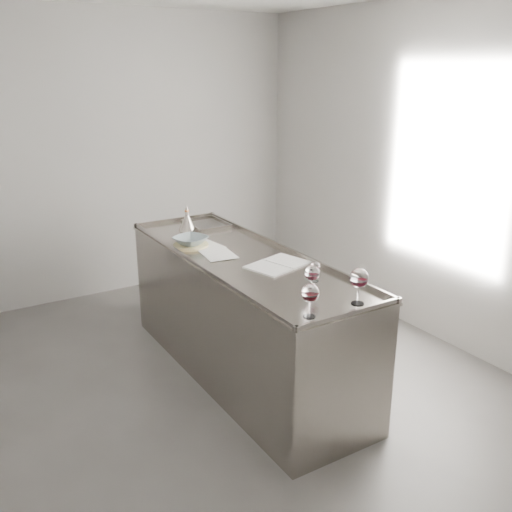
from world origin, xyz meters
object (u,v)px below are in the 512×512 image
notebook (278,265)px  counter (243,316)px  wine_glass_small (315,267)px  ceramic_bowl (191,240)px  wine_funnel (187,223)px  wine_glass_right (359,279)px  wine_glass_middle (312,274)px  wine_glass_left (310,294)px

notebook → counter: bearing=97.8°
counter → wine_glass_small: (0.16, -0.66, 0.56)m
ceramic_bowl → wine_funnel: wine_funnel is taller
wine_glass_right → wine_funnel: (-0.18, 1.95, -0.09)m
wine_glass_middle → wine_glass_small: 0.22m
counter → wine_glass_middle: (0.01, -0.82, 0.60)m
wine_glass_middle → wine_glass_small: wine_glass_middle is taller
wine_glass_small → notebook: bearing=95.5°
wine_glass_middle → wine_funnel: 1.69m
ceramic_bowl → wine_funnel: (0.17, 0.43, 0.02)m
wine_glass_middle → wine_glass_small: (0.15, 0.16, -0.04)m
wine_glass_right → wine_funnel: bearing=95.3°
wine_glass_small → wine_funnel: bearing=97.0°
wine_glass_small → wine_glass_left: bearing=-130.2°
wine_glass_small → counter: bearing=103.5°
ceramic_bowl → wine_funnel: 0.47m
ceramic_bowl → wine_glass_left: bearing=-89.8°
wine_glass_middle → wine_funnel: (-0.04, 1.69, -0.06)m
wine_glass_left → notebook: (0.32, 0.80, -0.13)m
wine_glass_right → notebook: (-0.03, 0.80, -0.15)m
ceramic_bowl → wine_funnel: bearing=68.1°
counter → wine_glass_left: size_ratio=12.40×
counter → wine_glass_small: 0.88m
wine_glass_middle → ceramic_bowl: 1.27m
ceramic_bowl → wine_glass_middle: bearing=-80.3°
counter → wine_glass_small: wine_glass_small is taller
wine_glass_left → ceramic_bowl: bearing=90.2°
wine_glass_small → wine_funnel: wine_funnel is taller
wine_glass_right → wine_glass_middle: bearing=118.1°
wine_glass_left → notebook: 0.87m
counter → wine_glass_left: wine_glass_left is taller
counter → wine_glass_left: bearing=-100.5°
wine_glass_left → wine_funnel: wine_funnel is taller
notebook → ceramic_bowl: 0.78m
wine_glass_right → ceramic_bowl: size_ratio=0.90×
counter → wine_glass_middle: 1.01m
wine_glass_middle → ceramic_bowl: (-0.21, 1.25, -0.08)m
wine_glass_middle → notebook: bearing=78.3°
wine_glass_left → wine_glass_middle: 0.34m
wine_funnel → notebook: bearing=-82.5°
wine_glass_left → wine_funnel: (0.17, 1.95, -0.07)m
notebook → ceramic_bowl: ceramic_bowl is taller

